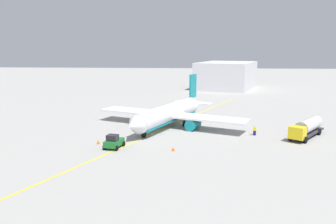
{
  "coord_description": "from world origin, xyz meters",
  "views": [
    {
      "loc": [
        65.44,
        4.99,
        15.19
      ],
      "look_at": [
        0.0,
        0.0,
        3.0
      ],
      "focal_mm": 36.94,
      "sensor_mm": 36.0,
      "label": 1
    }
  ],
  "objects_px": {
    "refueling_worker": "(255,131)",
    "safety_cone_nose": "(173,149)",
    "airplane": "(169,114)",
    "fuel_tanker": "(307,127)",
    "pushback_tug": "(114,142)",
    "safety_cone_wingtip": "(98,142)"
  },
  "relations": [
    {
      "from": "fuel_tanker",
      "to": "refueling_worker",
      "type": "distance_m",
      "value": 8.74
    },
    {
      "from": "refueling_worker",
      "to": "safety_cone_wingtip",
      "type": "relative_size",
      "value": 2.64
    },
    {
      "from": "airplane",
      "to": "safety_cone_nose",
      "type": "distance_m",
      "value": 16.41
    },
    {
      "from": "pushback_tug",
      "to": "safety_cone_nose",
      "type": "distance_m",
      "value": 9.28
    },
    {
      "from": "airplane",
      "to": "refueling_worker",
      "type": "distance_m",
      "value": 16.64
    },
    {
      "from": "fuel_tanker",
      "to": "pushback_tug",
      "type": "relative_size",
      "value": 2.64
    },
    {
      "from": "safety_cone_nose",
      "to": "safety_cone_wingtip",
      "type": "height_order",
      "value": "safety_cone_wingtip"
    },
    {
      "from": "fuel_tanker",
      "to": "refueling_worker",
      "type": "height_order",
      "value": "fuel_tanker"
    },
    {
      "from": "refueling_worker",
      "to": "safety_cone_nose",
      "type": "height_order",
      "value": "refueling_worker"
    },
    {
      "from": "fuel_tanker",
      "to": "pushback_tug",
      "type": "bearing_deg",
      "value": -74.07
    },
    {
      "from": "pushback_tug",
      "to": "refueling_worker",
      "type": "xyz_separation_m",
      "value": [
        -9.7,
        22.97,
        -0.19
      ]
    },
    {
      "from": "fuel_tanker",
      "to": "refueling_worker",
      "type": "relative_size",
      "value": 6.07
    },
    {
      "from": "pushback_tug",
      "to": "safety_cone_nose",
      "type": "bearing_deg",
      "value": 85.15
    },
    {
      "from": "refueling_worker",
      "to": "safety_cone_nose",
      "type": "relative_size",
      "value": 2.9
    },
    {
      "from": "airplane",
      "to": "fuel_tanker",
      "type": "bearing_deg",
      "value": 75.31
    },
    {
      "from": "airplane",
      "to": "safety_cone_nose",
      "type": "relative_size",
      "value": 50.99
    },
    {
      "from": "pushback_tug",
      "to": "safety_cone_wingtip",
      "type": "xyz_separation_m",
      "value": [
        -2.08,
        -3.04,
        -0.68
      ]
    },
    {
      "from": "refueling_worker",
      "to": "safety_cone_wingtip",
      "type": "xyz_separation_m",
      "value": [
        7.63,
        -26.01,
        -0.5
      ]
    },
    {
      "from": "fuel_tanker",
      "to": "safety_cone_wingtip",
      "type": "xyz_separation_m",
      "value": [
        6.96,
        -34.68,
        -1.41
      ]
    },
    {
      "from": "airplane",
      "to": "fuel_tanker",
      "type": "distance_m",
      "value": 25.04
    },
    {
      "from": "pushback_tug",
      "to": "refueling_worker",
      "type": "distance_m",
      "value": 24.94
    },
    {
      "from": "safety_cone_nose",
      "to": "fuel_tanker",
      "type": "bearing_deg",
      "value": 113.64
    }
  ]
}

